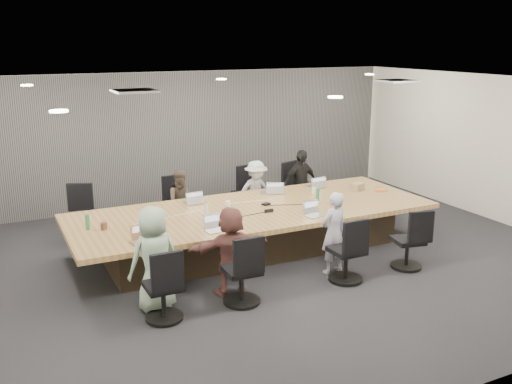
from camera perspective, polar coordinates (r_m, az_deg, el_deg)
name	(u,v)px	position (r m, az deg, el deg)	size (l,w,h in m)	color
floor	(267,261)	(9.23, 1.09, -6.89)	(10.00, 8.00, 0.00)	#232327
ceiling	(268,84)	(8.59, 1.18, 10.71)	(10.00, 8.00, 0.00)	white
wall_back	(183,137)	(12.44, -7.29, 5.43)	(10.00, 2.80, 0.00)	beige
wall_front	(461,265)	(5.70, 19.81, -6.92)	(10.00, 2.80, 0.00)	beige
wall_right	(500,150)	(11.90, 23.19, 3.90)	(8.00, 2.80, 0.00)	beige
curtain	(184,138)	(12.36, -7.17, 5.38)	(9.80, 0.04, 2.80)	#5A5A5A
conference_table	(253,228)	(9.52, -0.26, -3.64)	(6.00, 2.20, 0.74)	#2E2317
chair_0	(88,219)	(10.40, -16.45, -2.59)	(0.55, 0.55, 0.82)	black
chair_1	(177,209)	(10.76, -7.93, -1.68)	(0.51, 0.51, 0.76)	black
chair_2	(248,197)	(11.27, -0.78, -0.53)	(0.58, 0.58, 0.85)	black
chair_3	(292,193)	(11.70, 3.57, -0.05)	(0.55, 0.55, 0.82)	black
chair_4	(163,292)	(7.35, -9.27, -9.82)	(0.51, 0.51, 0.76)	black
chair_5	(241,276)	(7.69, -1.46, -8.36)	(0.53, 0.53, 0.79)	black
chair_6	(346,256)	(8.47, 9.02, -6.30)	(0.53, 0.53, 0.79)	black
chair_7	(407,245)	(9.14, 14.90, -5.14)	(0.51, 0.51, 0.75)	black
person_1	(182,202)	(10.38, -7.37, -1.03)	(0.58, 0.45, 1.20)	#4A3E34
laptop_1	(192,202)	(9.84, -6.37, -0.98)	(0.31, 0.21, 0.02)	#B2B2B7
person_2	(256,192)	(10.91, 0.00, -0.03)	(0.79, 0.46, 1.23)	#ABABAB
laptop_2	(269,192)	(10.40, 1.32, -0.01)	(0.32, 0.22, 0.02)	#B2B2B7
person_3	(300,183)	(11.34, 4.46, 0.86)	(0.80, 0.33, 1.36)	black
laptop_3	(315,186)	(10.87, 5.93, 0.57)	(0.33, 0.23, 0.02)	#B2B2B7
person_4	(154,259)	(7.54, -10.15, -6.57)	(0.68, 0.45, 1.40)	#87A28A
laptop_4	(143,242)	(8.02, -11.25, -4.92)	(0.32, 0.22, 0.02)	#8C6647
person_5	(231,251)	(7.90, -2.53, -5.88)	(1.17, 0.37, 1.26)	brown
laptop_5	(216,231)	(8.33, -4.04, -3.89)	(0.29, 0.20, 0.02)	#B2B2B7
person_6	(334,233)	(8.65, 7.76, -4.07)	(0.46, 0.30, 1.27)	#A1A1B3
laptop_6	(315,216)	(9.06, 5.87, -2.38)	(0.29, 0.20, 0.02)	#B2B2B7
bottle_green_left	(87,222)	(8.73, -16.50, -2.90)	(0.06, 0.06, 0.23)	#2C7848
bottle_green_right	(318,196)	(9.81, 6.18, -0.37)	(0.06, 0.06, 0.23)	#2C7848
bottle_clear	(207,210)	(9.01, -4.96, -1.84)	(0.06, 0.06, 0.20)	silver
cup_white_far	(228,204)	(9.49, -2.81, -1.22)	(0.09, 0.09, 0.11)	white
cup_white_near	(314,190)	(10.42, 5.81, 0.17)	(0.08, 0.08, 0.10)	white
mug_brown	(104,226)	(8.67, -14.98, -3.29)	(0.09, 0.09, 0.11)	brown
mic_left	(210,222)	(8.70, -4.60, -3.05)	(0.14, 0.10, 0.03)	black
mic_right	(266,204)	(9.63, 1.01, -1.21)	(0.14, 0.09, 0.03)	black
stapler	(269,211)	(9.21, 1.29, -1.89)	(0.15, 0.04, 0.06)	black
canvas_bag	(358,187)	(10.73, 10.14, 0.53)	(0.24, 0.15, 0.13)	#97885E
snack_packet	(380,190)	(10.72, 12.31, 0.16)	(0.19, 0.13, 0.04)	orange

